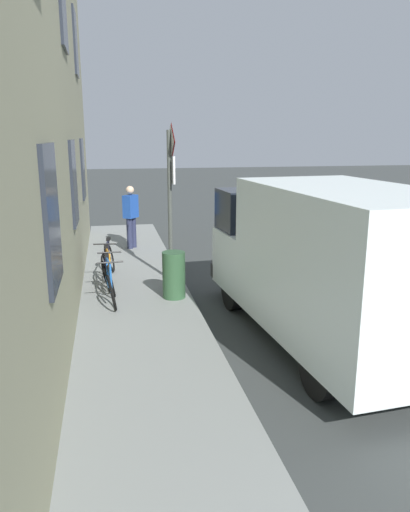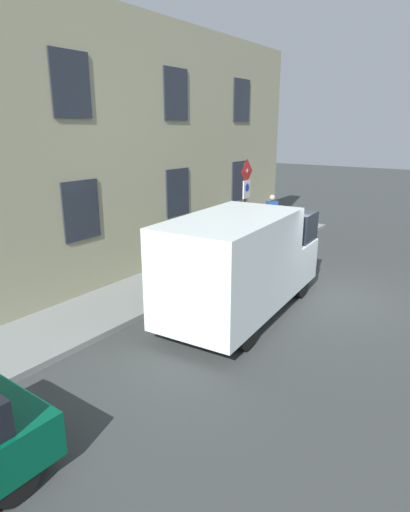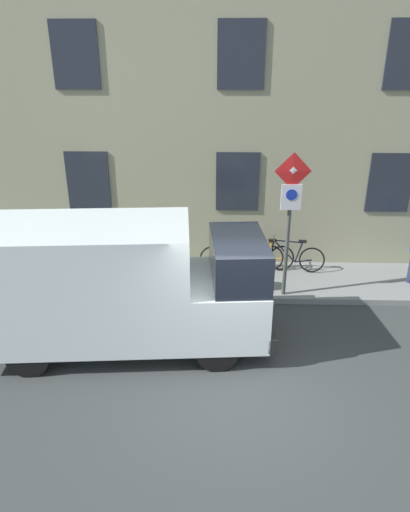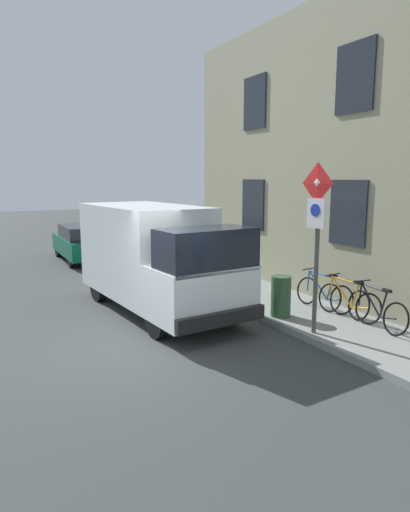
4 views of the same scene
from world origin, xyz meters
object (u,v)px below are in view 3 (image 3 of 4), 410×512
(delivery_van, at_px, (120,283))
(bicycle_black, at_px, (291,257))
(sign_post_stacked, at_px, (290,206))
(bicycle_blue, at_px, (232,257))
(bicycle_orange, at_px, (261,257))
(litter_bin, at_px, (233,274))

(delivery_van, height_order, bicycle_black, delivery_van)
(sign_post_stacked, height_order, bicycle_blue, sign_post_stacked)
(bicycle_black, relative_size, bicycle_orange, 1.00)
(bicycle_black, distance_m, bicycle_blue, 1.53)
(delivery_van, xyz_separation_m, litter_bin, (2.06, -2.18, -0.74))
(bicycle_black, bearing_deg, litter_bin, 44.80)
(delivery_van, relative_size, bicycle_black, 3.19)
(litter_bin, bearing_deg, bicycle_orange, -32.46)
(delivery_van, relative_size, bicycle_blue, 3.19)
(bicycle_black, xyz_separation_m, litter_bin, (-1.23, 1.55, 0.08))
(bicycle_black, bearing_deg, delivery_van, 47.74)
(bicycle_black, relative_size, bicycle_blue, 1.00)
(bicycle_black, bearing_deg, sign_post_stacked, 81.90)
(bicycle_orange, distance_m, bicycle_blue, 0.77)
(bicycle_black, distance_m, bicycle_orange, 0.77)
(sign_post_stacked, xyz_separation_m, delivery_van, (-1.92, 3.38, -0.96))
(delivery_van, height_order, litter_bin, delivery_van)
(bicycle_black, relative_size, litter_bin, 1.91)
(sign_post_stacked, bearing_deg, delivery_van, 119.63)
(bicycle_orange, relative_size, litter_bin, 1.91)
(sign_post_stacked, height_order, litter_bin, sign_post_stacked)
(sign_post_stacked, xyz_separation_m, bicycle_black, (1.37, -0.35, -1.78))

